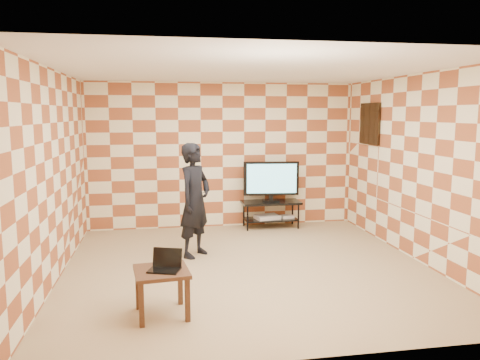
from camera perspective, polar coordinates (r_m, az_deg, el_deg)
name	(u,v)px	position (r m, az deg, el deg)	size (l,w,h in m)	color
floor	(247,268)	(6.63, 0.90, -10.62)	(5.00, 5.00, 0.00)	tan
wall_back	(223,155)	(8.78, -2.12, 3.01)	(5.00, 0.02, 2.70)	#F9EEC3
wall_front	(304,208)	(3.93, 7.76, -3.39)	(5.00, 0.02, 2.70)	#F9EEC3
wall_left	(53,176)	(6.35, -21.81, 0.49)	(0.02, 5.00, 2.70)	#F9EEC3
wall_right	(418,168)	(7.22, 20.83, 1.39)	(0.02, 5.00, 2.70)	#F9EEC3
ceiling	(248,70)	(6.30, 0.96, 13.31)	(5.00, 5.00, 0.02)	white
wall_art	(370,124)	(8.53, 15.54, 6.62)	(0.04, 0.72, 0.72)	black
tv_stand	(271,208)	(8.80, 3.78, -3.46)	(1.09, 0.49, 0.50)	black
tv	(271,179)	(8.70, 3.82, 0.07)	(1.03, 0.22, 0.75)	black
dvd_player	(267,217)	(8.80, 3.33, -4.51)	(0.43, 0.31, 0.07)	silver
game_console	(287,217)	(8.90, 5.74, -4.46)	(0.23, 0.17, 0.05)	silver
side_table	(162,278)	(5.10, -9.54, -11.68)	(0.62, 0.62, 0.50)	#381C11
laptop	(166,265)	(5.06, -9.06, -10.19)	(0.38, 0.34, 0.21)	black
person	(195,200)	(6.99, -5.52, -2.46)	(0.62, 0.41, 1.70)	black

